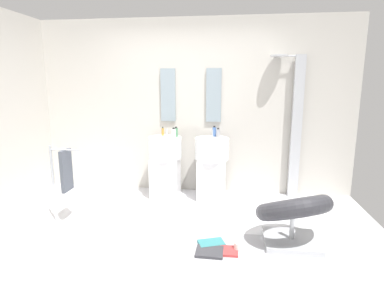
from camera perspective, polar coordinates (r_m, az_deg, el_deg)
ground_plane at (r=3.53m, az=-3.71°, el=-17.39°), size 4.80×3.60×0.04m
rear_partition at (r=4.74m, az=-0.12°, el=6.79°), size 4.80×0.10×2.60m
pedestal_sink_left at (r=4.59m, az=-4.95°, el=-3.72°), size 0.48×0.48×0.99m
pedestal_sink_right at (r=4.49m, az=3.64°, el=-4.01°), size 0.48×0.48×0.99m
vanity_mirror_left at (r=4.72m, az=-4.42°, el=8.97°), size 0.22×0.03×0.78m
vanity_mirror_right at (r=4.63m, az=4.02°, el=8.93°), size 0.22×0.03×0.78m
shower_column at (r=4.69m, az=18.50°, el=3.46°), size 0.49×0.24×2.05m
lounge_chair at (r=3.44m, az=18.11°, el=-11.89°), size 1.06×1.06×0.65m
towel_rack at (r=3.97m, az=-22.47°, el=-4.81°), size 0.37×0.22×0.95m
area_rug at (r=3.37m, az=4.51°, el=-18.38°), size 1.03×0.62×0.01m
magazine_teal at (r=3.39m, az=3.58°, el=-17.77°), size 0.30×0.25×0.03m
magazine_red at (r=3.28m, az=5.81°, el=-18.97°), size 0.29×0.19×0.02m
magazine_charcoal at (r=3.25m, az=3.25°, el=-19.21°), size 0.27×0.23×0.03m
coffee_mug at (r=3.30m, az=8.49°, el=-18.18°), size 0.08×0.08×0.09m
soap_bottle_amber at (r=4.62m, az=-5.41°, el=2.29°), size 0.04×0.04×0.13m
soap_bottle_grey at (r=4.47m, az=4.84°, el=2.03°), size 0.05×0.05×0.13m
soap_bottle_white at (r=4.41m, az=-3.40°, el=2.00°), size 0.06×0.06×0.15m
soap_bottle_blue at (r=4.53m, az=4.14°, el=2.29°), size 0.05×0.05×0.15m
soap_bottle_green at (r=4.47m, az=-2.94°, el=2.15°), size 0.05×0.05×0.15m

